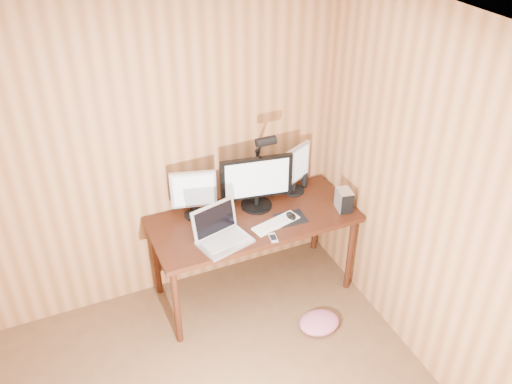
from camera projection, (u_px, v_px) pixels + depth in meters
room_shell at (207, 375)px, 2.38m from camera, size 4.00×4.00×4.00m
desk at (250, 225)px, 4.33m from camera, size 1.60×0.70×0.75m
monitor_center at (257, 182)px, 4.22m from camera, size 0.57×0.25×0.45m
monitor_left at (194, 193)px, 4.12m from camera, size 0.34×0.17×0.40m
monitor_right at (295, 169)px, 4.41m from camera, size 0.34×0.19×0.41m
laptop at (220, 233)px, 3.95m from camera, size 0.43×0.37×0.27m
keyboard at (276, 223)px, 4.14m from camera, size 0.41×0.21×0.02m
mousepad at (291, 218)px, 4.21m from camera, size 0.24×0.20×0.00m
mouse at (291, 216)px, 4.19m from camera, size 0.10×0.13×0.04m
hard_drive at (344, 200)px, 4.27m from camera, size 0.13×0.17×0.17m
phone at (273, 238)px, 3.99m from camera, size 0.07×0.11×0.01m
speaker at (304, 180)px, 4.56m from camera, size 0.05×0.05×0.12m
desk_lamp at (262, 158)px, 4.17m from camera, size 0.15×0.22×0.66m
fabric_pile at (319, 323)px, 4.23m from camera, size 0.36×0.31×0.10m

